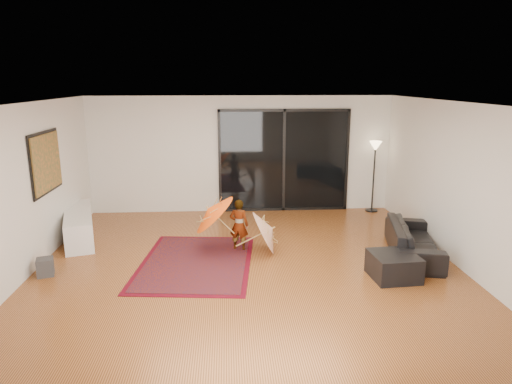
{
  "coord_description": "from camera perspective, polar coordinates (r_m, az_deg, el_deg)",
  "views": [
    {
      "loc": [
        -0.32,
        -7.02,
        3.04
      ],
      "look_at": [
        0.18,
        0.85,
        1.1
      ],
      "focal_mm": 32.0,
      "sensor_mm": 36.0,
      "label": 1
    }
  ],
  "objects": [
    {
      "name": "floor",
      "position": [
        7.66,
        -0.94,
        -9.58
      ],
      "size": [
        7.0,
        7.0,
        0.0
      ],
      "primitive_type": "plane",
      "color": "#AA5E2E",
      "rests_on": "ground"
    },
    {
      "name": "ceiling",
      "position": [
        7.03,
        -1.03,
        11.04
      ],
      "size": [
        7.0,
        7.0,
        0.0
      ],
      "primitive_type": "plane",
      "rotation": [
        3.14,
        0.0,
        0.0
      ],
      "color": "white",
      "rests_on": "wall_back"
    },
    {
      "name": "wall_back",
      "position": [
        10.66,
        -1.87,
        4.69
      ],
      "size": [
        7.0,
        0.0,
        7.0
      ],
      "primitive_type": "plane",
      "rotation": [
        1.57,
        0.0,
        0.0
      ],
      "color": "silver",
      "rests_on": "floor"
    },
    {
      "name": "wall_front",
      "position": [
        3.92,
        1.47,
        -11.78
      ],
      "size": [
        7.0,
        0.0,
        7.0
      ],
      "primitive_type": "plane",
      "rotation": [
        -1.57,
        0.0,
        0.0
      ],
      "color": "silver",
      "rests_on": "floor"
    },
    {
      "name": "wall_left",
      "position": [
        7.89,
        -27.3,
        -0.12
      ],
      "size": [
        0.0,
        7.0,
        7.0
      ],
      "primitive_type": "plane",
      "rotation": [
        1.57,
        0.0,
        1.57
      ],
      "color": "silver",
      "rests_on": "floor"
    },
    {
      "name": "wall_right",
      "position": [
        8.17,
        24.35,
        0.63
      ],
      "size": [
        0.0,
        7.0,
        7.0
      ],
      "primitive_type": "plane",
      "rotation": [
        1.57,
        0.0,
        -1.57
      ],
      "color": "silver",
      "rests_on": "floor"
    },
    {
      "name": "sliding_door",
      "position": [
        10.73,
        3.5,
        3.92
      ],
      "size": [
        3.06,
        0.07,
        2.4
      ],
      "color": "black",
      "rests_on": "wall_back"
    },
    {
      "name": "painting",
      "position": [
        8.72,
        -24.74,
        3.37
      ],
      "size": [
        0.04,
        1.28,
        1.08
      ],
      "color": "black",
      "rests_on": "wall_left"
    },
    {
      "name": "media_console",
      "position": [
        9.61,
        -21.25,
        -3.87
      ],
      "size": [
        1.05,
        2.03,
        0.55
      ],
      "primitive_type": "cube",
      "rotation": [
        0.0,
        0.0,
        0.3
      ],
      "color": "white",
      "rests_on": "floor"
    },
    {
      "name": "speaker",
      "position": [
        8.1,
        -24.85,
        -8.51
      ],
      "size": [
        0.31,
        0.31,
        0.28
      ],
      "primitive_type": "cube",
      "rotation": [
        0.0,
        0.0,
        0.3
      ],
      "color": "#424244",
      "rests_on": "floor"
    },
    {
      "name": "persian_rug",
      "position": [
        7.96,
        -7.49,
        -8.69
      ],
      "size": [
        2.11,
        2.76,
        0.02
      ],
      "rotation": [
        0.0,
        0.0,
        -0.1
      ],
      "color": "#4F0613",
      "rests_on": "floor"
    },
    {
      "name": "sofa",
      "position": [
        8.59,
        19.06,
        -5.67
      ],
      "size": [
        1.19,
        2.08,
        0.57
      ],
      "primitive_type": "imported",
      "rotation": [
        0.0,
        0.0,
        1.34
      ],
      "color": "black",
      "rests_on": "floor"
    },
    {
      "name": "ottoman",
      "position": [
        7.57,
        16.83,
        -8.85
      ],
      "size": [
        0.74,
        0.74,
        0.4
      ],
      "primitive_type": "cube",
      "rotation": [
        0.0,
        0.0,
        0.08
      ],
      "color": "black",
      "rests_on": "floor"
    },
    {
      "name": "floor_lamp",
      "position": [
        10.96,
        14.64,
        4.34
      ],
      "size": [
        0.29,
        0.29,
        1.67
      ],
      "color": "black",
      "rests_on": "floor"
    },
    {
      "name": "child",
      "position": [
        8.31,
        -2.14,
        -4.14
      ],
      "size": [
        0.4,
        0.32,
        0.96
      ],
      "primitive_type": "imported",
      "rotation": [
        0.0,
        0.0,
        2.85
      ],
      "color": "#999999",
      "rests_on": "floor"
    },
    {
      "name": "parasol_orange",
      "position": [
        8.19,
        -6.0,
        -2.61
      ],
      "size": [
        0.77,
        0.9,
        0.9
      ],
      "rotation": [
        0.0,
        -0.76,
        0.0
      ],
      "color": "#F7500D",
      "rests_on": "child"
    },
    {
      "name": "parasol_white",
      "position": [
        8.19,
        2.09,
        -4.22
      ],
      "size": [
        0.54,
        0.83,
        0.92
      ],
      "rotation": [
        0.0,
        1.11,
        0.0
      ],
      "color": "silver",
      "rests_on": "floor"
    }
  ]
}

